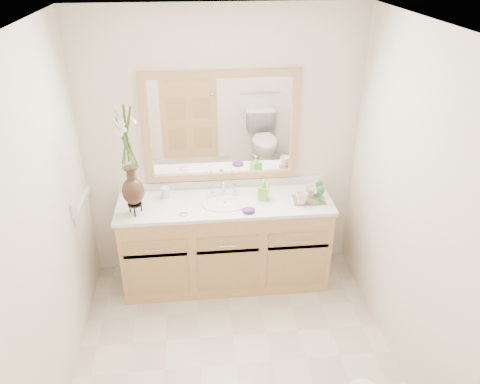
{
  "coord_description": "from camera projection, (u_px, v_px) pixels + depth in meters",
  "views": [
    {
      "loc": [
        -0.22,
        -2.47,
        2.8
      ],
      "look_at": [
        0.09,
        0.65,
        1.11
      ],
      "focal_mm": 35.0,
      "sensor_mm": 36.0,
      "label": 1
    }
  ],
  "objects": [
    {
      "name": "counter",
      "position": [
        225.0,
        203.0,
        4.01
      ],
      "size": [
        1.84,
        0.57,
        0.03
      ],
      "primitive_type": "cube",
      "color": "white",
      "rests_on": "vanity"
    },
    {
      "name": "sink",
      "position": [
        225.0,
        208.0,
        4.01
      ],
      "size": [
        0.38,
        0.34,
        0.23
      ],
      "color": "white",
      "rests_on": "counter"
    },
    {
      "name": "goblet_back",
      "position": [
        319.0,
        185.0,
        4.03
      ],
      "size": [
        0.06,
        0.06,
        0.14
      ],
      "color": "#246E36",
      "rests_on": "tray"
    },
    {
      "name": "mug_left",
      "position": [
        301.0,
        198.0,
        3.93
      ],
      "size": [
        0.12,
        0.11,
        0.1
      ],
      "primitive_type": "imported",
      "rotation": [
        0.0,
        0.0,
        0.2
      ],
      "color": "beige",
      "rests_on": "tray"
    },
    {
      "name": "purple_dish",
      "position": [
        249.0,
        210.0,
        3.84
      ],
      "size": [
        0.12,
        0.09,
        0.04
      ],
      "primitive_type": "ellipsoid",
      "rotation": [
        0.0,
        0.0,
        0.05
      ],
      "color": "#4E2672",
      "rests_on": "counter"
    },
    {
      "name": "soap_bottle",
      "position": [
        264.0,
        191.0,
        4.01
      ],
      "size": [
        0.1,
        0.1,
        0.17
      ],
      "primitive_type": "imported",
      "rotation": [
        0.0,
        0.0,
        -0.41
      ],
      "color": "#74DE34",
      "rests_on": "counter"
    },
    {
      "name": "floor",
      "position": [
        236.0,
        364.0,
        3.51
      ],
      "size": [
        2.6,
        2.6,
        0.0
      ],
      "primitive_type": "plane",
      "color": "beige",
      "rests_on": "ground"
    },
    {
      "name": "ceiling",
      "position": [
        235.0,
        31.0,
        2.37
      ],
      "size": [
        2.4,
        2.6,
        0.02
      ],
      "primitive_type": "cube",
      "color": "white",
      "rests_on": "wall_back"
    },
    {
      "name": "wall_left",
      "position": [
        39.0,
        240.0,
        2.83
      ],
      "size": [
        0.02,
        2.6,
        2.4
      ],
      "primitive_type": "cube",
      "color": "white",
      "rests_on": "floor"
    },
    {
      "name": "tray",
      "position": [
        309.0,
        200.0,
        4.02
      ],
      "size": [
        0.28,
        0.19,
        0.01
      ],
      "primitive_type": "cube",
      "rotation": [
        0.0,
        0.0,
        -0.05
      ],
      "color": "brown",
      "rests_on": "counter"
    },
    {
      "name": "wall_right",
      "position": [
        419.0,
        219.0,
        3.05
      ],
      "size": [
        0.02,
        2.6,
        2.4
      ],
      "primitive_type": "cube",
      "color": "white",
      "rests_on": "floor"
    },
    {
      "name": "wall_back",
      "position": [
        222.0,
        149.0,
        4.08
      ],
      "size": [
        2.4,
        0.02,
        2.4
      ],
      "primitive_type": "cube",
      "color": "white",
      "rests_on": "floor"
    },
    {
      "name": "tumbler",
      "position": [
        165.0,
        193.0,
        4.05
      ],
      "size": [
        0.07,
        0.07,
        0.09
      ],
      "primitive_type": "cylinder",
      "color": "beige",
      "rests_on": "counter"
    },
    {
      "name": "switch_plate",
      "position": [
        74.0,
        208.0,
        3.61
      ],
      "size": [
        0.02,
        0.12,
        0.12
      ],
      "primitive_type": "cube",
      "color": "white",
      "rests_on": "wall_left"
    },
    {
      "name": "mug_right",
      "position": [
        310.0,
        191.0,
        4.04
      ],
      "size": [
        0.1,
        0.09,
        0.09
      ],
      "primitive_type": "imported",
      "rotation": [
        0.0,
        0.0,
        0.05
      ],
      "color": "beige",
      "rests_on": "tray"
    },
    {
      "name": "goblet_front",
      "position": [
        321.0,
        191.0,
        3.92
      ],
      "size": [
        0.07,
        0.07,
        0.15
      ],
      "color": "#246E36",
      "rests_on": "tray"
    },
    {
      "name": "mirror",
      "position": [
        222.0,
        128.0,
        3.96
      ],
      "size": [
        1.32,
        0.04,
        0.97
      ],
      "color": "white",
      "rests_on": "wall_back"
    },
    {
      "name": "flower_vase",
      "position": [
        128.0,
        147.0,
        3.56
      ],
      "size": [
        0.21,
        0.21,
        0.86
      ],
      "rotation": [
        0.0,
        0.0,
        0.24
      ],
      "color": "black",
      "rests_on": "counter"
    },
    {
      "name": "vanity",
      "position": [
        226.0,
        243.0,
        4.21
      ],
      "size": [
        1.8,
        0.55,
        0.8
      ],
      "color": "tan",
      "rests_on": "floor"
    },
    {
      "name": "soap_dish",
      "position": [
        184.0,
        213.0,
        3.82
      ],
      "size": [
        0.09,
        0.09,
        0.03
      ],
      "color": "beige",
      "rests_on": "counter"
    }
  ]
}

